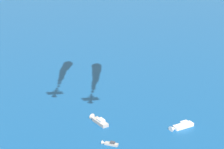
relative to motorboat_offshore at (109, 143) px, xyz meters
name	(u,v)px	position (x,y,z in m)	size (l,w,h in m)	color
motorboat_offshore	(109,143)	(0.00, 0.00, 0.00)	(5.94, 2.41, 1.68)	#9E9993
motorboat_outer_ring_a	(98,121)	(7.17, -15.57, 0.29)	(8.45, 8.46, 2.76)	#9E9993
motorboat_outer_ring_c	(180,126)	(-23.05, -16.54, 0.31)	(8.93, 8.29, 2.82)	white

